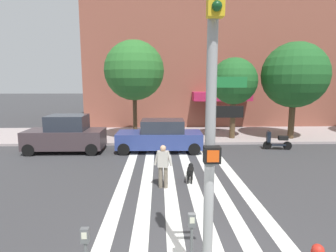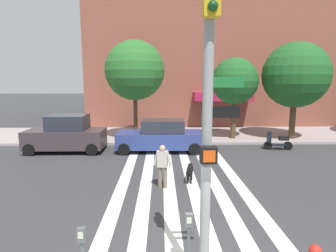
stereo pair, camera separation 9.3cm
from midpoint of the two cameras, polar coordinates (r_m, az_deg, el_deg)
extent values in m
plane|color=#353538|center=(11.92, 2.88, -10.31)|extent=(160.00, 160.00, 0.00)
cube|color=#9D9190|center=(20.50, 1.02, -1.80)|extent=(80.00, 6.00, 0.15)
cube|color=silver|center=(11.98, -8.45, -10.29)|extent=(0.45, 11.21, 0.01)
cube|color=silver|center=(11.90, -4.07, -10.34)|extent=(0.45, 11.21, 0.01)
cube|color=silver|center=(11.90, 0.33, -10.33)|extent=(0.45, 11.21, 0.01)
cube|color=silver|center=(11.96, 4.72, -10.26)|extent=(0.45, 11.21, 0.01)
cube|color=silver|center=(12.08, 9.03, -10.13)|extent=(0.45, 11.21, 0.01)
cube|color=silver|center=(12.28, 13.23, -9.95)|extent=(0.45, 11.21, 0.01)
cube|color=#B11E49|center=(23.09, 11.13, 5.95)|extent=(4.66, 1.60, 0.70)
cylinder|color=gray|center=(4.88, 8.44, -1.81)|extent=(0.18, 0.18, 5.80)
cube|color=black|center=(4.76, 8.77, -5.81)|extent=(0.28, 0.18, 0.28)
cube|color=#E54C14|center=(4.66, 8.98, -6.13)|extent=(0.20, 0.01, 0.20)
cube|color=#19662D|center=(4.86, 12.22, 8.71)|extent=(0.60, 0.03, 0.18)
cube|color=black|center=(4.88, 11.79, 2.84)|extent=(0.56, 0.03, 0.20)
sphere|color=#0F3D19|center=(4.65, 9.74, 22.97)|extent=(0.16, 0.16, 0.16)
sphere|color=red|center=(6.45, 28.20, -21.46)|extent=(0.23, 0.23, 0.23)
cube|color=#515456|center=(5.58, 4.76, -18.55)|extent=(0.14, 0.10, 0.26)
cube|color=beige|center=(5.52, 4.83, -18.62)|extent=(0.09, 0.01, 0.12)
cube|color=#515456|center=(5.31, -16.70, -20.47)|extent=(0.14, 0.10, 0.26)
cube|color=beige|center=(5.25, -16.87, -20.55)|extent=(0.09, 0.01, 0.12)
cube|color=#3C3135|center=(16.83, -19.94, -2.42)|extent=(4.30, 1.91, 1.01)
cube|color=#232833|center=(16.62, -19.56, 0.69)|extent=(2.09, 1.67, 0.83)
cylinder|color=black|center=(16.75, -26.24, -4.36)|extent=(0.66, 0.22, 0.66)
cylinder|color=black|center=(18.29, -23.97, -3.13)|extent=(0.66, 0.22, 0.66)
cylinder|color=black|center=(15.64, -15.05, -4.63)|extent=(0.66, 0.22, 0.66)
cylinder|color=black|center=(17.28, -13.70, -3.28)|extent=(0.66, 0.22, 0.66)
cube|color=navy|center=(15.97, -1.55, -2.75)|extent=(4.81, 2.02, 0.86)
cube|color=#232833|center=(15.83, -0.87, 0.02)|extent=(2.41, 1.74, 0.70)
cylinder|color=black|center=(15.35, -8.77, -4.67)|extent=(0.66, 0.23, 0.66)
cylinder|color=black|center=(17.05, -7.91, -3.27)|extent=(0.66, 0.23, 0.66)
cylinder|color=black|center=(15.27, 5.57, -4.69)|extent=(0.66, 0.23, 0.66)
cylinder|color=black|center=(16.97, 4.97, -3.27)|extent=(0.66, 0.23, 0.66)
cylinder|color=black|center=(17.46, 19.79, -3.74)|extent=(0.49, 0.15, 0.48)
cylinder|color=black|center=(17.79, 23.38, -3.72)|extent=(0.49, 0.19, 0.48)
cube|color=black|center=(17.62, 21.77, -3.57)|extent=(0.83, 0.41, 0.08)
cube|color=black|center=(17.61, 22.63, -2.30)|extent=(0.55, 0.36, 0.24)
cube|color=black|center=(17.37, 20.04, -2.13)|extent=(0.23, 0.30, 0.60)
cylinder|color=black|center=(17.31, 20.10, -0.99)|extent=(0.09, 0.50, 0.04)
cylinder|color=#4C3823|center=(18.75, -6.48, 2.65)|extent=(0.27, 0.27, 3.43)
sphere|color=#286628|center=(18.65, -6.63, 11.17)|extent=(3.88, 3.88, 3.88)
cylinder|color=#4C3823|center=(19.27, 13.29, 1.94)|extent=(0.37, 0.37, 2.97)
sphere|color=#1E5623|center=(19.13, 13.55, 8.88)|extent=(3.07, 3.07, 3.07)
cylinder|color=#4C3823|center=(20.43, 24.15, 1.87)|extent=(0.39, 0.39, 3.03)
sphere|color=#1E5623|center=(20.31, 24.65, 9.41)|extent=(4.26, 4.26, 4.26)
cylinder|color=#6B6051|center=(10.66, -1.41, -10.37)|extent=(0.17, 0.17, 0.82)
cylinder|color=#6B6051|center=(10.63, -0.33, -10.42)|extent=(0.17, 0.17, 0.82)
cube|color=#B2ADA3|center=(10.43, -0.88, -6.71)|extent=(0.41, 0.30, 0.60)
cylinder|color=#B2ADA3|center=(10.46, -2.19, -6.50)|extent=(0.23, 0.13, 0.57)
cylinder|color=#B2ADA3|center=(10.39, 0.44, -6.61)|extent=(0.23, 0.13, 0.57)
sphere|color=tan|center=(10.32, -0.88, -4.53)|extent=(0.25, 0.25, 0.22)
cylinder|color=black|center=(11.25, 4.68, -9.12)|extent=(0.36, 0.69, 0.26)
sphere|color=black|center=(11.60, 4.80, -8.03)|extent=(0.23, 0.23, 0.20)
cylinder|color=black|center=(10.83, 4.54, -9.57)|extent=(0.07, 0.24, 0.16)
cylinder|color=black|center=(11.56, 4.37, -10.12)|extent=(0.06, 0.06, 0.32)
cylinder|color=black|center=(11.55, 5.08, -10.14)|extent=(0.06, 0.06, 0.32)
cylinder|color=black|center=(11.13, 4.22, -10.89)|extent=(0.06, 0.06, 0.32)
cylinder|color=black|center=(11.12, 4.95, -10.92)|extent=(0.06, 0.06, 0.32)
camera|label=1|loc=(0.05, -89.80, 0.03)|focal=29.95mm
camera|label=2|loc=(0.05, 90.20, -0.03)|focal=29.95mm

